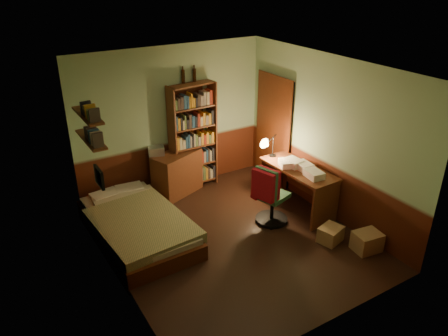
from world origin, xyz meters
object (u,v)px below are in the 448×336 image
desk_lamp (273,139)px  cardboard_box_a (367,241)px  dresser (177,173)px  desk (297,188)px  mini_stereo (156,151)px  office_chair (273,196)px  bookshelf (193,137)px  cardboard_box_b (330,234)px  bed (136,217)px

desk_lamp → cardboard_box_a: (0.17, -2.09, -0.92)m
dresser → cardboard_box_a: bearing=-82.8°
desk → cardboard_box_a: size_ratio=3.64×
cardboard_box_a → mini_stereo: bearing=121.4°
dresser → desk_lamp: bearing=-53.5°
office_chair → cardboard_box_a: bearing=-78.7°
mini_stereo → bookshelf: bearing=15.8°
mini_stereo → cardboard_box_b: bearing=-40.1°
office_chair → cardboard_box_a: office_chair is taller
bed → cardboard_box_b: (2.42, -1.65, -0.20)m
mini_stereo → office_chair: (1.20, -1.78, -0.39)m
desk_lamp → cardboard_box_a: bearing=-89.1°
dresser → desk: (1.50, -1.52, -0.02)m
mini_stereo → desk_lamp: bearing=-11.9°
desk → cardboard_box_a: desk is taller
desk_lamp → cardboard_box_a: 2.29m
dresser → cardboard_box_a: dresser is taller
desk → desk_lamp: (-0.08, 0.61, 0.69)m
dresser → mini_stereo: (-0.32, 0.13, 0.47)m
mini_stereo → desk: (1.82, -1.65, -0.48)m
mini_stereo → bookshelf: size_ratio=0.14×
desk_lamp → office_chair: 1.10m
desk → office_chair: bearing=-169.7°
cardboard_box_a → office_chair: bearing=117.8°
bookshelf → cardboard_box_a: size_ratio=5.09×
bed → office_chair: 2.14m
desk → bookshelf: bearing=122.9°
cardboard_box_a → cardboard_box_b: size_ratio=1.12×
desk_lamp → cardboard_box_a: size_ratio=1.65×
cardboard_box_a → cardboard_box_b: bearing=124.3°
bookshelf → desk_lamp: bearing=-51.7°
desk → office_chair: 0.64m
bed → dresser: (1.13, 0.92, 0.07)m
bed → cardboard_box_a: bed is taller
bed → desk: size_ratio=1.57×
bookshelf → desk_lamp: (1.03, -1.00, 0.09)m
bed → cardboard_box_a: 3.43m
cardboard_box_a → desk: bearing=93.5°
bed → dresser: 1.46m
mini_stereo → desk_lamp: 2.03m
desk → office_chair: size_ratio=1.51×
mini_stereo → desk: size_ratio=0.20×
bed → bookshelf: bookshelf is taller
office_chair → bookshelf: bearing=89.3°
dresser → cardboard_box_b: (1.29, -2.57, -0.27)m
dresser → desk: size_ratio=0.63×
bookshelf → office_chair: 1.88m
desk_lamp → cardboard_box_b: desk_lamp is taller
mini_stereo → desk: 2.50m
bed → desk_lamp: bearing=-1.2°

